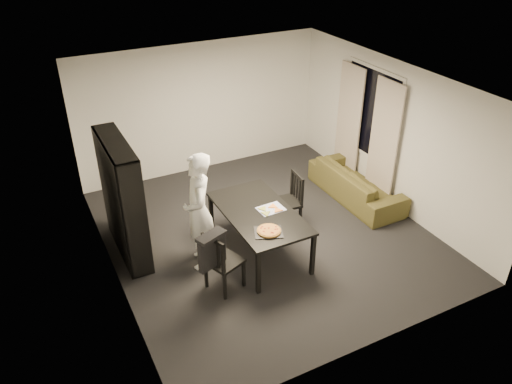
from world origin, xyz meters
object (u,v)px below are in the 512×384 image
baking_tray (268,232)px  pepperoni_pizza (269,231)px  bookshelf (123,199)px  sofa (356,183)px  person (199,212)px  dining_table (259,215)px  chair_right (291,197)px  chair_left (219,259)px

baking_tray → pepperoni_pizza: pepperoni_pizza is taller
bookshelf → sofa: size_ratio=0.92×
person → bookshelf: bearing=-115.6°
baking_tray → dining_table: bearing=76.3°
chair_right → sofa: 1.60m
chair_right → dining_table: bearing=-56.5°
bookshelf → dining_table: 2.09m
dining_table → pepperoni_pizza: pepperoni_pizza is taller
bookshelf → baking_tray: bookshelf is taller
baking_tray → pepperoni_pizza: size_ratio=1.14×
person → baking_tray: 1.07m
chair_left → sofa: size_ratio=0.47×
dining_table → chair_right: chair_right is taller
person → baking_tray: size_ratio=4.62×
chair_left → baking_tray: 0.80m
chair_right → baking_tray: 1.40m
chair_right → pepperoni_pizza: size_ratio=2.77×
chair_left → sofa: 3.52m
dining_table → person: person is taller
chair_right → sofa: chair_right is taller
chair_left → pepperoni_pizza: chair_left is taller
chair_right → person: (-1.74, -0.27, 0.37)m
dining_table → chair_left: (-0.90, -0.55, -0.14)m
chair_left → dining_table: bearing=-79.7°
chair_left → person: (-0.00, 0.72, 0.38)m
chair_right → baking_tray: (-0.96, -0.99, 0.21)m
bookshelf → chair_left: size_ratio=1.98×
chair_left → baking_tray: size_ratio=2.40×
person → chair_right: bearing=115.0°
pepperoni_pizza → dining_table: bearing=77.4°
chair_right → baking_tray: size_ratio=2.43×
chair_left → baking_tray: (0.77, -0.00, 0.21)m
chair_right → pepperoni_pizza: (-0.95, -0.99, 0.23)m
dining_table → baking_tray: size_ratio=4.52×
person → dining_table: bearing=95.6°
baking_tray → pepperoni_pizza: (0.01, 0.01, 0.02)m
bookshelf → dining_table: size_ratio=1.05×
pepperoni_pizza → sofa: 2.83m
dining_table → pepperoni_pizza: size_ratio=5.17×
person → baking_tray: person is taller
chair_left → chair_right: (1.73, 0.99, 0.01)m
bookshelf → dining_table: bookshelf is taller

